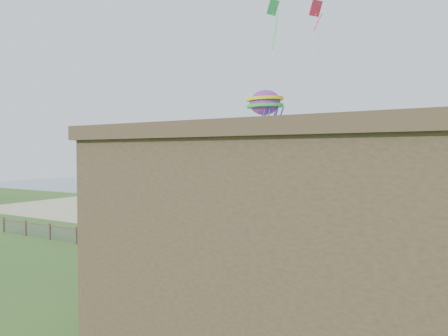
% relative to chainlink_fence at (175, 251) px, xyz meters
% --- Properties ---
extents(ground, '(160.00, 160.00, 0.00)m').
position_rel_chainlink_fence_xyz_m(ground, '(0.00, -6.00, -0.55)').
color(ground, '#2F571D').
rests_on(ground, ground).
extents(sand_beach, '(72.00, 20.00, 0.02)m').
position_rel_chainlink_fence_xyz_m(sand_beach, '(0.00, 16.00, -0.55)').
color(sand_beach, beige).
rests_on(sand_beach, ground).
extents(ocean, '(160.00, 68.00, 0.02)m').
position_rel_chainlink_fence_xyz_m(ocean, '(0.00, 60.00, -0.55)').
color(ocean, slate).
rests_on(ocean, ground).
extents(chainlink_fence, '(36.20, 0.20, 1.25)m').
position_rel_chainlink_fence_xyz_m(chainlink_fence, '(0.00, 0.00, 0.00)').
color(chainlink_fence, brown).
rests_on(chainlink_fence, ground).
extents(motel, '(15.00, 10.00, 7.00)m').
position_rel_chainlink_fence_xyz_m(motel, '(13.00, -7.00, 2.95)').
color(motel, '#433324').
rests_on(motel, ground).
extents(motel_deck, '(15.00, 2.00, 0.50)m').
position_rel_chainlink_fence_xyz_m(motel_deck, '(13.00, -1.00, -0.30)').
color(motel_deck, brown).
rests_on(motel_deck, ground).
extents(picnic_table, '(2.09, 1.76, 0.77)m').
position_rel_chainlink_fence_xyz_m(picnic_table, '(7.28, -4.51, -0.17)').
color(picnic_table, brown).
rests_on(picnic_table, ground).
extents(octopus_kite, '(3.31, 2.61, 6.12)m').
position_rel_chainlink_fence_xyz_m(octopus_kite, '(2.32, 8.34, 8.42)').
color(octopus_kite, red).
extents(kite_red, '(1.86, 1.77, 2.11)m').
position_rel_chainlink_fence_xyz_m(kite_red, '(5.72, 10.01, 16.60)').
color(kite_red, '#EF2A49').
extents(kite_green, '(2.42, 1.97, 3.43)m').
position_rel_chainlink_fence_xyz_m(kite_green, '(1.45, 11.89, 17.37)').
color(kite_green, '#35C953').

